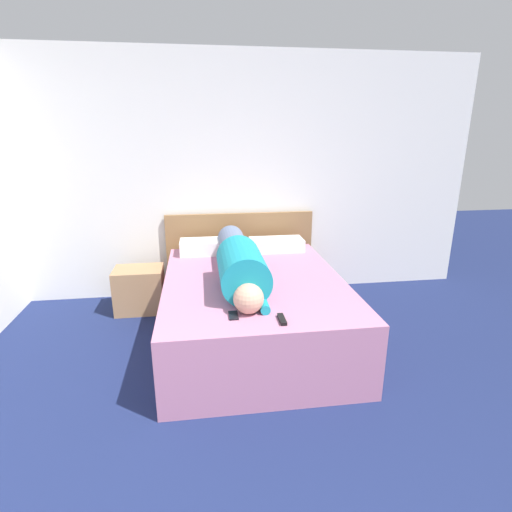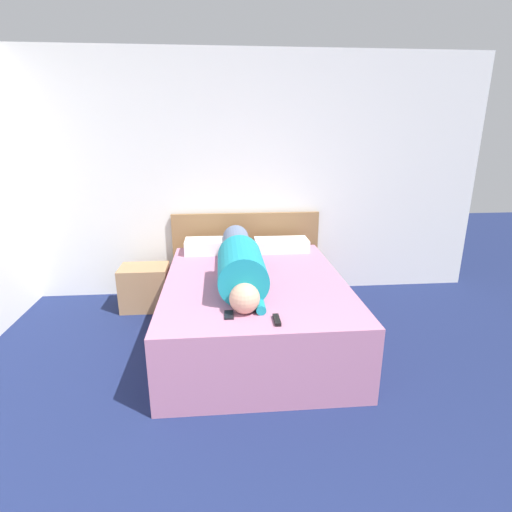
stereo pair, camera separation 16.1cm
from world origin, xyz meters
TOP-DOWN VIEW (x-y plane):
  - wall_back at (0.00, 3.90)m, footprint 5.56×0.06m
  - bed at (0.14, 2.71)m, footprint 1.52×2.00m
  - headboard at (0.14, 3.83)m, footprint 1.64×0.04m
  - nightstand at (-0.94, 3.47)m, footprint 0.49×0.36m
  - person_lying at (0.02, 2.68)m, footprint 0.37×1.66m
  - pillow_near_headboard at (-0.22, 3.51)m, footprint 0.59×0.28m
  - pillow_second at (0.50, 3.51)m, footprint 0.56×0.28m
  - tv_remote at (0.23, 1.88)m, footprint 0.04×0.15m
  - cell_phone at (-0.09, 2.00)m, footprint 0.06×0.13m

SIDE VIEW (x-z plane):
  - nightstand at x=-0.94m, z-range 0.00..0.46m
  - bed at x=0.14m, z-range 0.00..0.58m
  - headboard at x=0.14m, z-range 0.00..0.93m
  - cell_phone at x=-0.09m, z-range 0.58..0.59m
  - tv_remote at x=0.23m, z-range 0.58..0.60m
  - pillow_second at x=0.50m, z-range 0.58..0.71m
  - pillow_near_headboard at x=-0.22m, z-range 0.58..0.72m
  - person_lying at x=0.02m, z-range 0.56..0.93m
  - wall_back at x=0.00m, z-range 0.00..2.60m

